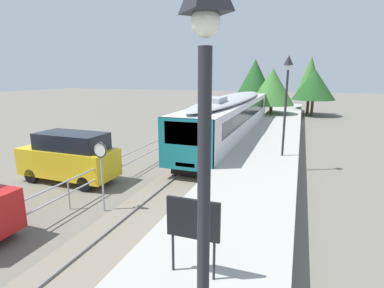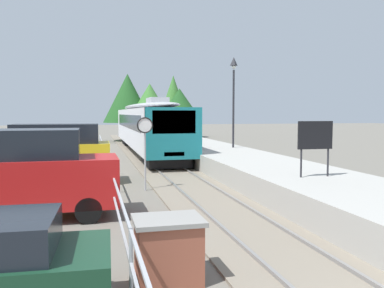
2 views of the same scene
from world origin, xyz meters
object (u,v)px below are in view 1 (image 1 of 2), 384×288
Objects in this scene: platform_lamp_near_end at (204,150)px; platform_lamp_mid_platform at (287,87)px; parked_van_yellow at (70,157)px; commuter_train at (232,115)px; platform_notice_board at (193,222)px; speed_limit_sign at (101,159)px.

platform_lamp_near_end and platform_lamp_mid_platform have the same top height.
commuter_train is at bearing 65.15° from parked_van_yellow.
commuter_train is 21.62m from platform_lamp_near_end.
platform_notice_board is 6.19m from speed_limit_sign.
platform_lamp_mid_platform reaches higher than speed_limit_sign.
platform_notice_board is at bearing -34.63° from parked_van_yellow.
platform_notice_board reaches higher than parked_van_yellow.
parked_van_yellow is at bearing 147.04° from speed_limit_sign.
commuter_train is 4.23× the size of parked_van_yellow.
platform_lamp_near_end is 9.54m from speed_limit_sign.
platform_lamp_near_end is at bearing -90.00° from platform_lamp_mid_platform.
platform_lamp_near_end is (4.33, -21.03, 2.47)m from commuter_train.
platform_notice_board is (3.11, -17.88, 0.04)m from commuter_train.
platform_lamp_mid_platform is 1.09× the size of parked_van_yellow.
platform_notice_board is at bearing -96.18° from platform_lamp_mid_platform.
speed_limit_sign reaches higher than platform_notice_board.
platform_lamp_mid_platform is at bearing -56.71° from commuter_train.
speed_limit_sign is at bearing -32.96° from parked_van_yellow.
speed_limit_sign reaches higher than parked_van_yellow.
commuter_train reaches higher than speed_limit_sign.
speed_limit_sign is (-6.24, 6.77, -2.50)m from platform_lamp_near_end.
commuter_train is at bearing 99.86° from platform_notice_board.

